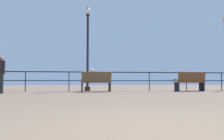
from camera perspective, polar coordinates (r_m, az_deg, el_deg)
ground_plane at (r=2.34m, az=8.45°, el=-15.04°), size 60.00×60.00×0.00m
pier_railing at (r=11.87m, az=-5.54°, el=-1.66°), size 19.20×0.05×1.01m
bench_near_left at (r=11.11m, az=-3.96°, el=-2.73°), size 1.47×0.74×0.97m
bench_near_right at (r=12.50m, az=18.99°, el=-2.58°), size 1.56×0.80×0.99m
lamppost_center at (r=12.23m, az=-6.10°, el=6.58°), size 0.32×0.32×4.50m
person_by_bench at (r=10.56m, az=-26.05°, el=-0.40°), size 0.42×0.35×1.57m
seagull_on_rail at (r=11.88m, az=-5.00°, el=-0.00°), size 0.38×0.24×0.19m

